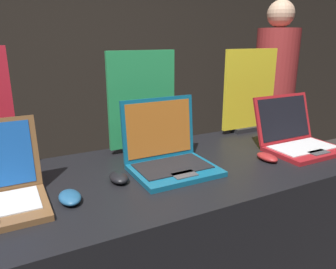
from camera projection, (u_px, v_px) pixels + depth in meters
wall_back at (65, 46)px, 2.86m from camera, size 8.00×0.05×2.80m
display_counter at (166, 267)px, 1.48m from camera, size 1.82×0.73×0.95m
mouse_front at (70, 197)px, 1.08m from camera, size 0.07×0.11×0.03m
laptop_middle at (168, 153)px, 1.35m from camera, size 0.33×0.29×0.28m
mouse_middle at (119, 177)px, 1.23m from camera, size 0.07×0.10×0.04m
promo_stand_middle at (142, 104)px, 1.53m from camera, size 0.33×0.07×0.47m
laptop_back at (297, 137)px, 1.59m from camera, size 0.35×0.32×0.25m
mouse_back at (267, 157)px, 1.44m from camera, size 0.06×0.11×0.03m
promo_stand_back at (249, 93)px, 1.84m from camera, size 0.35×0.07×0.46m
person_bystander at (272, 107)px, 2.74m from camera, size 0.33×0.33×1.75m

